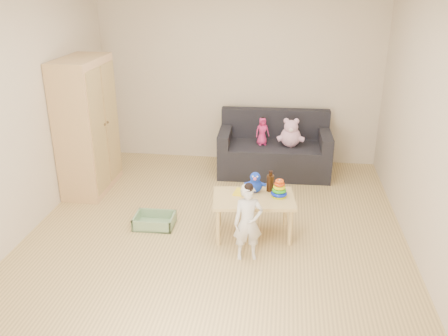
# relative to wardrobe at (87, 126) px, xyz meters

# --- Properties ---
(room) EXTENTS (4.50, 4.50, 4.50)m
(room) POSITION_rel_wardrobe_xyz_m (1.76, -0.93, 0.46)
(room) COLOR tan
(room) RESTS_ON ground
(wardrobe) EXTENTS (0.47, 0.93, 1.68)m
(wardrobe) POSITION_rel_wardrobe_xyz_m (0.00, 0.00, 0.00)
(wardrobe) COLOR tan
(wardrobe) RESTS_ON ground
(sofa) EXTENTS (1.53, 0.80, 0.43)m
(sofa) POSITION_rel_wardrobe_xyz_m (2.31, 0.81, -0.63)
(sofa) COLOR black
(sofa) RESTS_ON ground
(play_table) EXTENTS (0.90, 0.63, 0.44)m
(play_table) POSITION_rel_wardrobe_xyz_m (2.15, -0.93, -0.62)
(play_table) COLOR tan
(play_table) RESTS_ON ground
(storage_bin) EXTENTS (0.44, 0.33, 0.13)m
(storage_bin) POSITION_rel_wardrobe_xyz_m (1.06, -0.89, -0.77)
(storage_bin) COLOR gray
(storage_bin) RESTS_ON ground
(toddler) EXTENTS (0.31, 0.24, 0.76)m
(toddler) POSITION_rel_wardrobe_xyz_m (2.13, -1.38, -0.46)
(toddler) COLOR silver
(toddler) RESTS_ON ground
(pink_bear) EXTENTS (0.34, 0.30, 0.33)m
(pink_bear) POSITION_rel_wardrobe_xyz_m (2.52, 0.75, -0.25)
(pink_bear) COLOR #E8ABD1
(pink_bear) RESTS_ON sofa
(doll) EXTENTS (0.22, 0.19, 0.37)m
(doll) POSITION_rel_wardrobe_xyz_m (2.14, 0.77, -0.23)
(doll) COLOR #E22A76
(doll) RESTS_ON sofa
(ring_stacker) EXTENTS (0.17, 0.17, 0.19)m
(ring_stacker) POSITION_rel_wardrobe_xyz_m (2.41, -0.88, -0.32)
(ring_stacker) COLOR #B7D00A
(ring_stacker) RESTS_ON play_table
(brown_bottle) EXTENTS (0.08, 0.08, 0.23)m
(brown_bottle) POSITION_rel_wardrobe_xyz_m (2.31, -0.75, -0.30)
(brown_bottle) COLOR black
(brown_bottle) RESTS_ON play_table
(blue_plush) EXTENTS (0.20, 0.16, 0.23)m
(blue_plush) POSITION_rel_wardrobe_xyz_m (2.15, -0.79, -0.28)
(blue_plush) COLOR blue
(blue_plush) RESTS_ON play_table
(wooden_figure) EXTENTS (0.05, 0.05, 0.11)m
(wooden_figure) POSITION_rel_wardrobe_xyz_m (2.07, -0.98, -0.34)
(wooden_figure) COLOR brown
(wooden_figure) RESTS_ON play_table
(yellow_book) EXTENTS (0.21, 0.21, 0.01)m
(yellow_book) POSITION_rel_wardrobe_xyz_m (2.03, -0.84, -0.39)
(yellow_book) COLOR yellow
(yellow_book) RESTS_ON play_table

